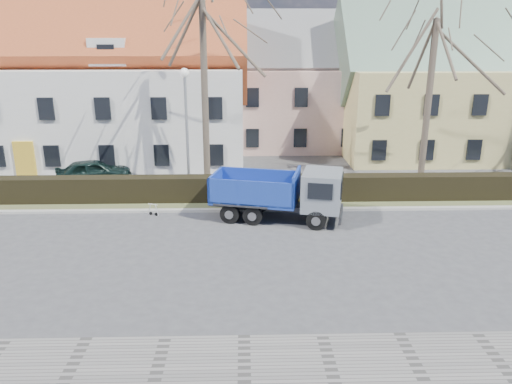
{
  "coord_description": "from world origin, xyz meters",
  "views": [
    {
      "loc": [
        0.02,
        -18.28,
        8.26
      ],
      "look_at": [
        0.56,
        2.62,
        1.6
      ],
      "focal_mm": 35.0,
      "sensor_mm": 36.0,
      "label": 1
    }
  ],
  "objects_px": {
    "streetlight": "(187,134)",
    "parked_car_a": "(94,172)",
    "cart_frame": "(150,208)",
    "dump_truck": "(272,193)"
  },
  "relations": [
    {
      "from": "streetlight",
      "to": "parked_car_a",
      "type": "height_order",
      "value": "streetlight"
    },
    {
      "from": "dump_truck",
      "to": "parked_car_a",
      "type": "bearing_deg",
      "value": 162.33
    },
    {
      "from": "cart_frame",
      "to": "streetlight",
      "type": "bearing_deg",
      "value": 60.16
    },
    {
      "from": "streetlight",
      "to": "dump_truck",
      "type": "bearing_deg",
      "value": -39.86
    },
    {
      "from": "streetlight",
      "to": "parked_car_a",
      "type": "xyz_separation_m",
      "value": [
        -5.71,
        2.5,
        -2.65
      ]
    },
    {
      "from": "cart_frame",
      "to": "parked_car_a",
      "type": "distance_m",
      "value": 6.72
    },
    {
      "from": "dump_truck",
      "to": "streetlight",
      "type": "relative_size",
      "value": 0.93
    },
    {
      "from": "streetlight",
      "to": "cart_frame",
      "type": "distance_m",
      "value": 4.44
    },
    {
      "from": "cart_frame",
      "to": "parked_car_a",
      "type": "height_order",
      "value": "parked_car_a"
    },
    {
      "from": "dump_truck",
      "to": "cart_frame",
      "type": "relative_size",
      "value": 8.86
    }
  ]
}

